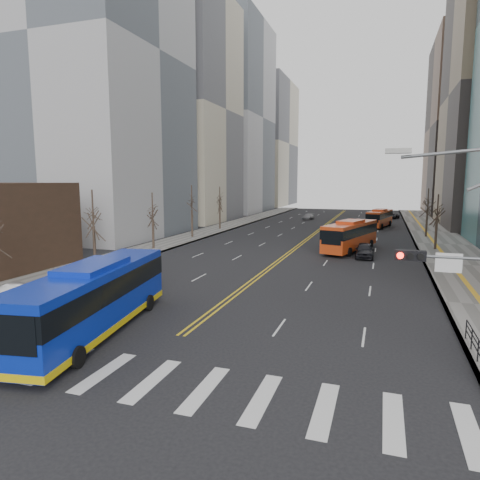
{
  "coord_description": "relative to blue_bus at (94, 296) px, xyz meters",
  "views": [
    {
      "loc": [
        9.98,
        -14.73,
        8.25
      ],
      "look_at": [
        1.04,
        11.89,
        4.31
      ],
      "focal_mm": 32.0,
      "sensor_mm": 36.0,
      "label": 1
    }
  ],
  "objects": [
    {
      "name": "ground",
      "position": [
        4.61,
        -4.0,
        -2.03
      ],
      "size": [
        220.0,
        220.0,
        0.0
      ],
      "primitive_type": "plane",
      "color": "black"
    },
    {
      "name": "sidewalk_right",
      "position": [
        22.11,
        41.0,
        -1.95
      ],
      "size": [
        7.0,
        130.0,
        0.15
      ],
      "primitive_type": "cube",
      "color": "#65635E",
      "rests_on": "ground"
    },
    {
      "name": "sidewalk_left",
      "position": [
        -11.89,
        41.0,
        -1.95
      ],
      "size": [
        5.0,
        130.0,
        0.15
      ],
      "primitive_type": "cube",
      "color": "#65635E",
      "rests_on": "ground"
    },
    {
      "name": "crosswalk",
      "position": [
        4.61,
        -4.0,
        -2.02
      ],
      "size": [
        26.7,
        4.0,
        0.01
      ],
      "color": "silver",
      "rests_on": "ground"
    },
    {
      "name": "centerline",
      "position": [
        4.61,
        51.0,
        -2.02
      ],
      "size": [
        0.55,
        100.0,
        0.01
      ],
      "color": "gold",
      "rests_on": "ground"
    },
    {
      "name": "office_towers",
      "position": [
        4.74,
        64.51,
        21.9
      ],
      "size": [
        83.0,
        134.0,
        58.0
      ],
      "color": "#9A9A9D",
      "rests_on": "ground"
    },
    {
      "name": "pedestrian_railing",
      "position": [
        18.91,
        2.0,
        -1.2
      ],
      "size": [
        0.06,
        6.06,
        1.02
      ],
      "color": "black",
      "rests_on": "sidewalk_right"
    },
    {
      "name": "street_trees",
      "position": [
        -2.57,
        30.55,
        2.85
      ],
      "size": [
        35.2,
        47.2,
        7.6
      ],
      "color": "#2F241D",
      "rests_on": "ground"
    },
    {
      "name": "blue_bus",
      "position": [
        0.0,
        0.0,
        0.0
      ],
      "size": [
        4.96,
        13.66,
        3.86
      ],
      "color": "#0B25A8",
      "rests_on": "ground"
    },
    {
      "name": "red_bus_near",
      "position": [
        11.07,
        32.38,
        -0.02
      ],
      "size": [
        5.72,
        11.71,
        3.62
      ],
      "color": "#D54216",
      "rests_on": "ground"
    },
    {
      "name": "red_bus_far",
      "position": [
        14.04,
        60.07,
        -0.22
      ],
      "size": [
        4.45,
        10.36,
        3.23
      ],
      "color": "#D54216",
      "rests_on": "ground"
    },
    {
      "name": "car_white",
      "position": [
        -7.89,
        2.0,
        -1.26
      ],
      "size": [
        2.69,
        4.9,
        1.53
      ],
      "primitive_type": "imported",
      "rotation": [
        0.0,
        0.0,
        -0.24
      ],
      "color": "silver",
      "rests_on": "ground"
    },
    {
      "name": "car_dark_mid",
      "position": [
        12.89,
        28.4,
        -1.24
      ],
      "size": [
        1.99,
        4.69,
        1.58
      ],
      "primitive_type": "imported",
      "rotation": [
        0.0,
        0.0,
        0.03
      ],
      "color": "black",
      "rests_on": "ground"
    },
    {
      "name": "car_silver",
      "position": [
        -0.36,
        70.87,
        -1.42
      ],
      "size": [
        2.24,
        4.34,
        1.21
      ],
      "primitive_type": "imported",
      "rotation": [
        0.0,
        0.0,
        -0.14
      ],
      "color": "gray",
      "rests_on": "ground"
    },
    {
      "name": "car_dark_far",
      "position": [
        16.66,
        78.8,
        -1.49
      ],
      "size": [
        2.9,
        4.24,
        1.08
      ],
      "primitive_type": "imported",
      "rotation": [
        0.0,
        0.0,
        -0.32
      ],
      "color": "black",
      "rests_on": "ground"
    }
  ]
}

